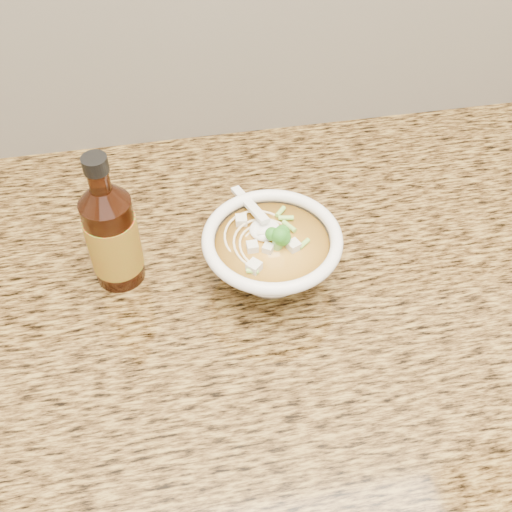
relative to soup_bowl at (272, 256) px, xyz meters
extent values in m
cube|color=#321F0F|center=(0.09, 0.00, -0.51)|extent=(4.00, 0.65, 0.86)
cube|color=olive|center=(0.09, 0.00, -0.06)|extent=(4.00, 0.68, 0.04)
cylinder|color=white|center=(0.00, 0.00, -0.04)|extent=(0.07, 0.07, 0.01)
torus|color=white|center=(0.00, 0.00, 0.03)|extent=(0.17, 0.17, 0.02)
torus|color=beige|center=(-0.01, 0.01, 0.02)|extent=(0.06, 0.06, 0.00)
torus|color=beige|center=(0.01, 0.02, 0.02)|extent=(0.08, 0.08, 0.00)
torus|color=beige|center=(-0.01, 0.01, 0.02)|extent=(0.07, 0.07, 0.00)
torus|color=beige|center=(0.00, -0.01, 0.02)|extent=(0.08, 0.08, 0.00)
torus|color=beige|center=(-0.01, -0.02, 0.02)|extent=(0.09, 0.09, 0.00)
torus|color=beige|center=(0.00, 0.01, 0.02)|extent=(0.06, 0.06, 0.00)
torus|color=beige|center=(0.02, 0.00, 0.02)|extent=(0.09, 0.09, 0.00)
torus|color=beige|center=(0.00, 0.00, 0.02)|extent=(0.10, 0.10, 0.00)
torus|color=beige|center=(0.00, 0.01, 0.01)|extent=(0.08, 0.08, 0.00)
torus|color=beige|center=(0.01, -0.01, 0.01)|extent=(0.08, 0.08, 0.00)
cube|color=silver|center=(0.02, -0.02, 0.03)|extent=(0.01, 0.01, 0.01)
cube|color=silver|center=(-0.04, -0.02, 0.03)|extent=(0.02, 0.02, 0.01)
cube|color=silver|center=(-0.03, 0.01, 0.03)|extent=(0.01, 0.01, 0.01)
cube|color=silver|center=(-0.03, 0.03, 0.03)|extent=(0.02, 0.02, 0.01)
cube|color=silver|center=(-0.03, 0.04, 0.03)|extent=(0.01, 0.01, 0.01)
cube|color=silver|center=(-0.01, -0.03, 0.03)|extent=(0.02, 0.02, 0.01)
ellipsoid|color=#196014|center=(0.00, -0.01, 0.04)|extent=(0.03, 0.03, 0.03)
cylinder|color=#8CCE4F|center=(0.02, -0.03, 0.03)|extent=(0.02, 0.02, 0.01)
cylinder|color=#8CCE4F|center=(0.02, -0.04, 0.03)|extent=(0.02, 0.02, 0.01)
cylinder|color=#8CCE4F|center=(0.00, -0.05, 0.03)|extent=(0.01, 0.02, 0.01)
cylinder|color=#8CCE4F|center=(-0.02, 0.04, 0.03)|extent=(0.01, 0.02, 0.01)
cylinder|color=#8CCE4F|center=(-0.05, -0.01, 0.03)|extent=(0.01, 0.02, 0.01)
ellipsoid|color=white|center=(-0.01, 0.02, 0.03)|extent=(0.04, 0.04, 0.01)
cube|color=white|center=(-0.02, 0.06, 0.03)|extent=(0.04, 0.09, 0.02)
cylinder|color=#361407|center=(-0.19, 0.04, 0.02)|extent=(0.08, 0.08, 0.13)
cylinder|color=#361407|center=(-0.19, 0.04, 0.12)|extent=(0.03, 0.03, 0.03)
cylinder|color=black|center=(-0.19, 0.04, 0.14)|extent=(0.04, 0.04, 0.02)
cylinder|color=red|center=(-0.19, 0.04, 0.02)|extent=(0.08, 0.08, 0.08)
camera|label=1|loc=(-0.11, -0.52, 0.59)|focal=45.00mm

